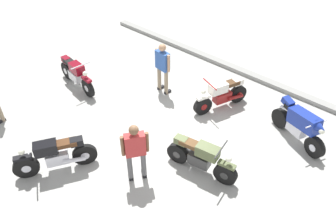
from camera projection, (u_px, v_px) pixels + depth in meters
The scene contains 9 objects.
ground_plane at pixel (169, 144), 9.41m from camera, with size 40.00×40.00×0.00m, color #9E9E99.
curb_edge at pixel (253, 76), 12.03m from camera, with size 14.00×0.30×0.15m, color gray.
motorcycle_maroon_cruiser at pixel (76, 74), 11.31m from camera, with size 2.09×0.72×1.09m.
motorcycle_black_cruiser at pixel (55, 155), 8.35m from camera, with size 1.16×1.86×1.09m.
motorcycle_olive_vintage at pixel (201, 158), 8.33m from camera, with size 1.95×0.70×1.07m.
motorcycle_cream_vintage at pixel (222, 95), 10.42m from camera, with size 0.96×1.89×1.07m.
motorcycle_blue_sportbike at pixel (300, 124), 9.17m from camera, with size 1.87×1.01×1.14m.
person_in_red_shirt at pixel (135, 150), 7.83m from camera, with size 0.51×0.60×1.74m.
person_in_blue_shirt at pixel (163, 65), 10.77m from camera, with size 0.68×0.35×1.79m.
Camera 1 is at (4.47, -5.06, 6.62)m, focal length 35.52 mm.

